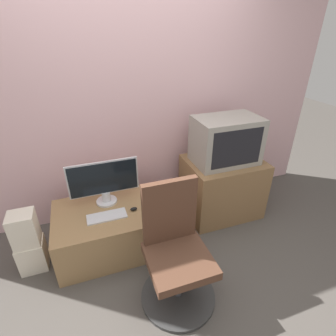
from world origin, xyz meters
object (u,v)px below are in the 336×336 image
at_px(mouse, 134,209).
at_px(cardboard_box_lower, 33,255).
at_px(office_chair, 176,257).
at_px(crt_tv, 226,140).
at_px(main_monitor, 104,181).
at_px(keyboard, 107,216).

bearing_deg(mouse, cardboard_box_lower, 176.73).
relative_size(mouse, office_chair, 0.07).
relative_size(mouse, crt_tv, 0.10).
height_order(main_monitor, crt_tv, crt_tv).
bearing_deg(crt_tv, main_monitor, 179.93).
distance_m(main_monitor, cardboard_box_lower, 0.87).
height_order(mouse, crt_tv, crt_tv).
bearing_deg(cardboard_box_lower, main_monitor, 13.32).
bearing_deg(cardboard_box_lower, office_chair, -30.77).
relative_size(keyboard, office_chair, 0.35).
distance_m(office_chair, cardboard_box_lower, 1.28).
relative_size(keyboard, mouse, 5.33).
height_order(mouse, cardboard_box_lower, mouse).
distance_m(main_monitor, office_chair, 0.94).
height_order(main_monitor, mouse, main_monitor).
height_order(main_monitor, office_chair, office_chair).
xyz_separation_m(office_chair, cardboard_box_lower, (-1.08, 0.64, -0.24)).
bearing_deg(crt_tv, keyboard, -169.98).
distance_m(mouse, cardboard_box_lower, 0.95).
distance_m(mouse, crt_tv, 1.13).
bearing_deg(keyboard, mouse, 2.13).
distance_m(keyboard, crt_tv, 1.35).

